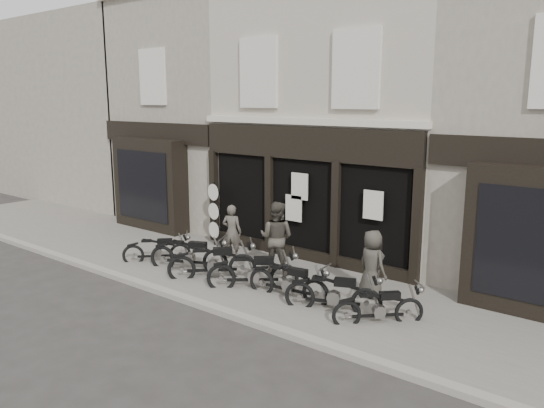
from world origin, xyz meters
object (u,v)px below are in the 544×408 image
Objects in this scene: man_centre at (276,237)px; advert_sign_post at (214,216)px; man_right at (372,264)px; motorcycle_5 at (334,297)px; motorcycle_3 at (254,275)px; motorcycle_1 at (190,258)px; motorcycle_6 at (379,311)px; man_left at (232,232)px; motorcycle_0 at (158,252)px; motorcycle_4 at (289,285)px; motorcycle_2 at (213,265)px.

advert_sign_post reaches higher than man_centre.
advert_sign_post is (-6.01, 0.96, 0.13)m from man_right.
motorcycle_3 is at bearing 157.76° from motorcycle_5.
motorcycle_1 is at bearing 140.16° from motorcycle_3.
motorcycle_6 is at bearing 144.24° from man_right.
man_left is at bearing -23.17° from man_centre.
motorcycle_1 is at bearing 33.55° from man_right.
man_left is (1.48, 1.51, 0.54)m from motorcycle_0.
man_centre reaches higher than motorcycle_4.
man_left is 0.74× the size of advert_sign_post.
motorcycle_4 is 1.34× the size of man_right.
motorcycle_1 is 3.36m from motorcycle_4.
motorcycle_2 is at bearing 159.05° from motorcycle_5.
motorcycle_3 reaches higher than motorcycle_6.
motorcycle_1 reaches higher than motorcycle_6.
motorcycle_4 is 1.91m from man_centre.
motorcycle_5 is 1.06× the size of man_centre.
man_left is at bearing 71.96° from motorcycle_2.
motorcycle_3 is at bearing -44.01° from motorcycle_0.
motorcycle_0 is 3.60m from man_centre.
motorcycle_1 is at bearing 129.39° from motorcycle_2.
man_centre is (1.04, 1.32, 0.65)m from motorcycle_2.
man_centre is (2.05, 1.20, 0.65)m from motorcycle_1.
motorcycle_2 is 3.59m from motorcycle_5.
man_left reaches higher than motorcycle_6.
motorcycle_6 is 7.19m from advert_sign_post.
motorcycle_5 is 1.09m from motorcycle_6.
motorcycle_6 is at bearing -6.42° from motorcycle_4.
motorcycle_2 is 4.68m from motorcycle_6.
man_centre is 0.90× the size of advert_sign_post.
motorcycle_5 is at bearing -6.87° from motorcycle_4.
motorcycle_3 is at bearing 45.25° from man_right.
man_centre reaches higher than motorcycle_0.
motorcycle_0 is 0.79× the size of man_centre.
motorcycle_4 is at bearing 121.34° from man_centre.
motorcycle_6 is at bearing -42.98° from motorcycle_2.
man_right reaches higher than motorcycle_6.
advert_sign_post is (-2.15, 2.26, 0.61)m from motorcycle_2.
man_left is at bearing 120.32° from motorcycle_6.
motorcycle_3 is (2.31, -0.03, 0.00)m from motorcycle_1.
man_centre is (1.80, -0.23, 0.17)m from man_left.
motorcycle_2 reaches higher than motorcycle_3.
advert_sign_post reaches higher than motorcycle_3.
motorcycle_2 is 1.30m from motorcycle_3.
motorcycle_3 is (3.55, 0.05, 0.06)m from motorcycle_0.
motorcycle_6 is at bearing -9.32° from advert_sign_post.
man_right is at bearing 163.71° from man_centre.
man_right is at bearing 54.85° from motorcycle_5.
motorcycle_3 is 1.20× the size of man_left.
motorcycle_2 is at bearing -38.11° from advert_sign_post.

